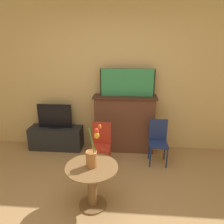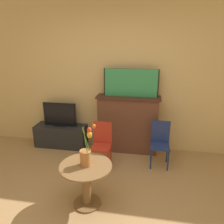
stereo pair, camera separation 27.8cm
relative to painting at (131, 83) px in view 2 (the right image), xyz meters
The scene contains 9 objects.
wall_back 0.32m from the painting, 145.47° to the left, with size 8.00×0.06×2.70m.
fireplace_mantel 0.74m from the painting, behind, with size 1.12×0.34×1.04m.
painting is the anchor object (origin of this frame).
tv_stand 1.69m from the painting, behind, with size 0.97×0.35×0.42m.
tv_monitor 1.46m from the painting, behind, with size 0.63×0.12×0.45m.
chair_red 1.12m from the painting, 122.71° to the right, with size 0.30×0.30×0.74m.
chair_blue 1.09m from the painting, 36.78° to the right, with size 0.30×0.30×0.74m.
side_table 1.81m from the painting, 104.07° to the right, with size 0.63×0.63×0.56m.
vase_tulips 1.67m from the painting, 103.63° to the right, with size 0.18×0.18×0.52m.
Camera 2 is at (0.57, -1.73, 1.97)m, focal length 35.00 mm.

